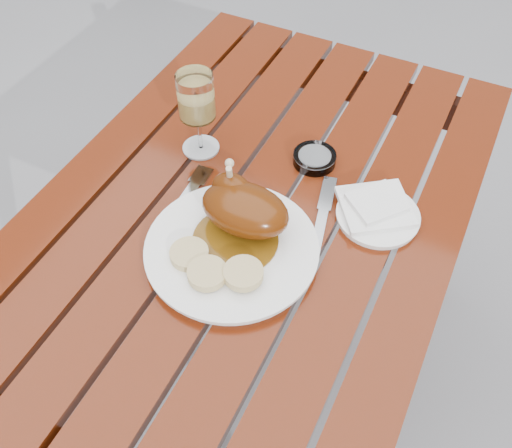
{
  "coord_description": "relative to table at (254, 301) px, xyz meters",
  "views": [
    {
      "loc": [
        0.34,
        -0.69,
        1.59
      ],
      "look_at": [
        0.04,
        -0.08,
        0.78
      ],
      "focal_mm": 40.0,
      "sensor_mm": 36.0,
      "label": 1
    }
  ],
  "objects": [
    {
      "name": "table",
      "position": [
        0.0,
        0.0,
        0.0
      ],
      "size": [
        0.8,
        1.2,
        0.75
      ],
      "primitive_type": "cube",
      "color": "#651F0C",
      "rests_on": "ground"
    },
    {
      "name": "roast_duck",
      "position": [
        0.02,
        -0.08,
        0.44
      ],
      "size": [
        0.17,
        0.17,
        0.12
      ],
      "color": "#5F3A0A",
      "rests_on": "dinner_plate"
    },
    {
      "name": "napkin",
      "position": [
        0.23,
        0.07,
        0.39
      ],
      "size": [
        0.18,
        0.18,
        0.01
      ],
      "primitive_type": "cube",
      "rotation": [
        0.0,
        0.0,
        0.62
      ],
      "color": "white",
      "rests_on": "side_plate"
    },
    {
      "name": "knife",
      "position": [
        0.15,
        -0.01,
        0.38
      ],
      "size": [
        0.06,
        0.2,
        0.01
      ],
      "primitive_type": "cube",
      "rotation": [
        0.0,
        0.0,
        0.22
      ],
      "color": "gray",
      "rests_on": "table"
    },
    {
      "name": "ground",
      "position": [
        0.0,
        0.0,
        -0.38
      ],
      "size": [
        60.0,
        60.0,
        0.0
      ],
      "primitive_type": "plane",
      "color": "slate",
      "rests_on": "ground"
    },
    {
      "name": "fork",
      "position": [
        -0.12,
        -0.07,
        0.38
      ],
      "size": [
        0.03,
        0.18,
        0.01
      ],
      "primitive_type": "cube",
      "rotation": [
        0.0,
        0.0,
        0.06
      ],
      "color": "gray",
      "rests_on": "table"
    },
    {
      "name": "dinner_plate",
      "position": [
        0.02,
        -0.14,
        0.39
      ],
      "size": [
        0.43,
        0.43,
        0.02
      ],
      "primitive_type": "cylinder",
      "rotation": [
        0.0,
        0.0,
        0.44
      ],
      "color": "white",
      "rests_on": "table"
    },
    {
      "name": "wine_glass",
      "position": [
        -0.17,
        0.08,
        0.47
      ],
      "size": [
        0.1,
        0.1,
        0.19
      ],
      "primitive_type": "cylinder",
      "rotation": [
        0.0,
        0.0,
        -0.33
      ],
      "color": "#D6B861",
      "rests_on": "table"
    },
    {
      "name": "bread_dumplings",
      "position": [
        0.02,
        -0.2,
        0.41
      ],
      "size": [
        0.18,
        0.1,
        0.02
      ],
      "color": "tan",
      "rests_on": "dinner_plate"
    },
    {
      "name": "ashtray",
      "position": [
        0.07,
        0.15,
        0.39
      ],
      "size": [
        0.11,
        0.11,
        0.02
      ],
      "primitive_type": "cylinder",
      "rotation": [
        0.0,
        0.0,
        0.24
      ],
      "color": "#B2B7BC",
      "rests_on": "table"
    },
    {
      "name": "side_plate",
      "position": [
        0.24,
        0.06,
        0.38
      ],
      "size": [
        0.19,
        0.19,
        0.01
      ],
      "primitive_type": "cylinder",
      "rotation": [
        0.0,
        0.0,
        0.21
      ],
      "color": "white",
      "rests_on": "table"
    }
  ]
}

